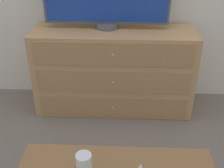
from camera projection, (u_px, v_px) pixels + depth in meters
ground_plane at (117, 92)px, 2.85m from camera, size 12.00×12.00×0.00m
dresser at (114, 70)px, 2.46m from camera, size 1.35×0.45×0.73m
drink_cup at (84, 166)px, 1.35m from camera, size 0.08×0.08×0.12m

